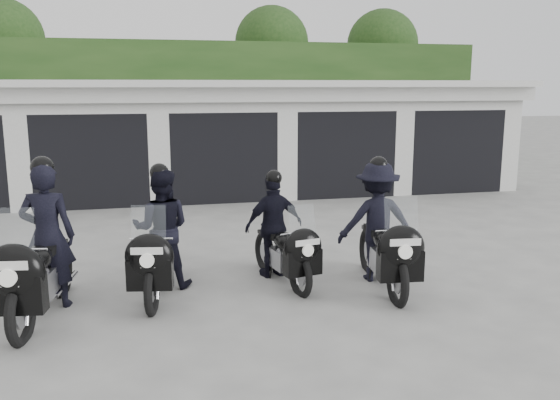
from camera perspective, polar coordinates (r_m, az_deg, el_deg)
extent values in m
plane|color=#9C9C97|center=(9.36, -0.72, -6.72)|extent=(80.00, 80.00, 0.00)
cube|color=silver|center=(17.38, -6.70, 6.16)|extent=(16.00, 6.00, 2.80)
cube|color=silver|center=(17.12, -6.74, 11.05)|extent=(16.40, 6.80, 0.16)
cube|color=silver|center=(14.09, -5.33, 10.16)|extent=(16.40, 0.12, 0.40)
cube|color=black|center=(14.58, -5.28, 0.18)|extent=(16.00, 0.06, 0.24)
cube|color=silver|center=(14.70, -23.78, 4.42)|extent=(0.50, 0.50, 2.80)
cube|color=black|center=(15.56, -17.37, 4.06)|extent=(2.60, 2.60, 2.20)
cube|color=silver|center=(14.42, -18.00, 9.10)|extent=(2.60, 0.50, 0.60)
cube|color=silver|center=(14.44, -11.59, 5.03)|extent=(0.50, 0.50, 2.80)
cube|color=black|center=(15.63, -5.94, 4.53)|extent=(2.60, 2.60, 2.20)
cube|color=silver|center=(14.49, -5.54, 9.58)|extent=(2.60, 0.50, 0.60)
cube|color=silver|center=(14.84, 0.51, 5.41)|extent=(0.50, 0.50, 2.80)
cube|color=black|center=(16.29, 4.98, 4.81)|extent=(2.60, 2.60, 2.20)
cube|color=silver|center=(15.21, 6.29, 9.64)|extent=(2.60, 0.50, 0.60)
cube|color=silver|center=(15.84, 11.54, 5.55)|extent=(0.50, 0.50, 2.80)
cube|color=black|center=(17.49, 14.73, 4.92)|extent=(2.60, 2.60, 2.20)
cube|color=silver|center=(16.48, 16.67, 9.35)|extent=(2.60, 0.50, 0.60)
cube|color=silver|center=(17.35, 20.95, 5.50)|extent=(0.50, 0.50, 2.80)
cube|color=#1D3915|center=(21.31, -7.94, 9.04)|extent=(20.00, 2.00, 4.30)
sphere|color=#1D3915|center=(23.23, -25.13, 13.84)|extent=(2.80, 2.80, 2.80)
cylinder|color=black|center=(23.21, -24.57, 7.08)|extent=(0.24, 0.24, 3.30)
sphere|color=#1D3915|center=(23.28, -0.81, 14.84)|extent=(2.80, 2.80, 2.80)
cylinder|color=black|center=(23.26, -0.79, 8.07)|extent=(0.24, 0.24, 3.30)
sphere|color=#1D3915|center=(24.62, 9.82, 14.48)|extent=(2.80, 2.80, 2.80)
cylinder|color=black|center=(24.60, 9.61, 8.08)|extent=(0.24, 0.24, 3.30)
torus|color=black|center=(7.37, -23.67, -9.93)|extent=(0.24, 0.80, 0.79)
torus|color=black|center=(8.77, -20.32, -6.39)|extent=(0.24, 0.80, 0.79)
cube|color=#A4A4A9|center=(8.06, -21.84, -7.45)|extent=(0.37, 0.63, 0.34)
cube|color=black|center=(8.09, -21.79, -8.66)|extent=(0.30, 1.40, 0.06)
ellipsoid|color=black|center=(7.79, -22.43, -5.31)|extent=(0.44, 0.67, 0.31)
cube|color=black|center=(8.21, -21.45, -4.27)|extent=(0.37, 0.63, 0.11)
ellipsoid|color=black|center=(7.14, -24.21, -6.36)|extent=(0.73, 0.46, 0.65)
cube|color=black|center=(7.21, -24.05, -8.25)|extent=(0.65, 0.33, 0.43)
cube|color=#B2BFC6|center=(7.06, -24.40, -2.94)|extent=(0.49, 0.20, 0.55)
cylinder|color=silver|center=(7.28, -23.76, -4.41)|extent=(0.60, 0.12, 0.03)
cube|color=white|center=(6.94, -24.81, -5.78)|extent=(0.43, 0.08, 0.10)
cube|color=white|center=(7.02, -24.59, -7.23)|extent=(0.19, 0.05, 0.11)
imported|color=black|center=(8.19, -21.47, -3.23)|extent=(0.75, 0.55, 1.89)
sphere|color=black|center=(8.03, -21.92, 2.92)|extent=(0.29, 0.29, 0.29)
torus|color=black|center=(7.77, -12.23, -8.41)|extent=(0.23, 0.72, 0.71)
torus|color=black|center=(9.09, -10.84, -5.48)|extent=(0.23, 0.72, 0.71)
cube|color=#A4A4A9|center=(8.42, -11.48, -6.35)|extent=(0.34, 0.57, 0.31)
cube|color=black|center=(8.45, -11.46, -7.40)|extent=(0.29, 1.26, 0.06)
ellipsoid|color=black|center=(8.17, -11.73, -4.48)|extent=(0.41, 0.61, 0.28)
cube|color=black|center=(8.57, -11.32, -3.61)|extent=(0.34, 0.57, 0.10)
ellipsoid|color=black|center=(7.56, -12.47, -5.33)|extent=(0.66, 0.42, 0.58)
cube|color=black|center=(7.62, -12.40, -6.94)|extent=(0.59, 0.31, 0.39)
cube|color=#B2BFC6|center=(7.49, -12.55, -2.41)|extent=(0.44, 0.18, 0.50)
cylinder|color=silver|center=(7.70, -12.29, -3.67)|extent=(0.54, 0.12, 0.03)
cube|color=white|center=(7.37, -12.71, -4.82)|extent=(0.39, 0.08, 0.09)
cube|color=white|center=(7.45, -12.62, -6.05)|extent=(0.18, 0.04, 0.10)
imported|color=black|center=(8.56, -11.34, -2.71)|extent=(0.93, 0.78, 1.71)
sphere|color=black|center=(8.40, -11.54, 2.60)|extent=(0.26, 0.26, 0.26)
torus|color=black|center=(8.22, 1.96, -7.27)|extent=(0.22, 0.65, 0.65)
torus|color=black|center=(9.33, -1.50, -5.02)|extent=(0.22, 0.65, 0.65)
cube|color=#A4A4A9|center=(8.76, 0.07, -5.66)|extent=(0.32, 0.52, 0.28)
cube|color=black|center=(8.79, 0.12, -6.57)|extent=(0.29, 1.14, 0.05)
ellipsoid|color=black|center=(8.55, 0.48, -3.99)|extent=(0.38, 0.56, 0.26)
cube|color=black|center=(8.88, -0.54, -3.30)|extent=(0.32, 0.52, 0.09)
ellipsoid|color=black|center=(8.04, 2.20, -4.59)|extent=(0.60, 0.40, 0.53)
cube|color=black|center=(8.09, 2.19, -5.98)|extent=(0.54, 0.29, 0.35)
cube|color=#B2BFC6|center=(7.97, 2.14, -2.09)|extent=(0.40, 0.18, 0.45)
cylinder|color=silver|center=(8.15, 1.66, -3.21)|extent=(0.49, 0.12, 0.02)
cube|color=white|center=(7.88, 2.69, -4.12)|extent=(0.35, 0.08, 0.08)
cube|color=white|center=(7.94, 2.60, -5.18)|extent=(0.16, 0.04, 0.09)
imported|color=black|center=(8.87, -0.59, -2.51)|extent=(0.99, 0.69, 1.56)
sphere|color=black|center=(8.73, -0.60, 2.15)|extent=(0.24, 0.24, 0.24)
torus|color=black|center=(8.03, 11.24, -7.65)|extent=(0.18, 0.74, 0.73)
torus|color=black|center=(9.35, 8.46, -4.87)|extent=(0.18, 0.74, 0.73)
cube|color=#A4A4A9|center=(8.68, 9.72, -5.67)|extent=(0.32, 0.58, 0.32)
cube|color=black|center=(8.71, 9.72, -6.72)|extent=(0.21, 1.31, 0.06)
ellipsoid|color=black|center=(8.43, 10.13, -3.77)|extent=(0.38, 0.61, 0.29)
cube|color=black|center=(8.83, 9.31, -2.94)|extent=(0.32, 0.58, 0.10)
ellipsoid|color=black|center=(7.82, 11.55, -4.55)|extent=(0.66, 0.39, 0.60)
cube|color=black|center=(7.88, 11.49, -6.17)|extent=(0.60, 0.28, 0.40)
cube|color=#B2BFC6|center=(7.75, 11.59, -1.62)|extent=(0.45, 0.16, 0.51)
cylinder|color=silver|center=(7.96, 11.14, -2.91)|extent=(0.56, 0.08, 0.03)
cube|color=white|center=(7.63, 11.99, -4.01)|extent=(0.40, 0.06, 0.09)
cube|color=white|center=(7.71, 11.87, -5.26)|extent=(0.18, 0.03, 0.10)
imported|color=black|center=(8.82, 9.30, -2.04)|extent=(1.19, 0.70, 1.76)
sphere|color=black|center=(8.67, 9.47, 3.29)|extent=(0.27, 0.27, 0.27)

